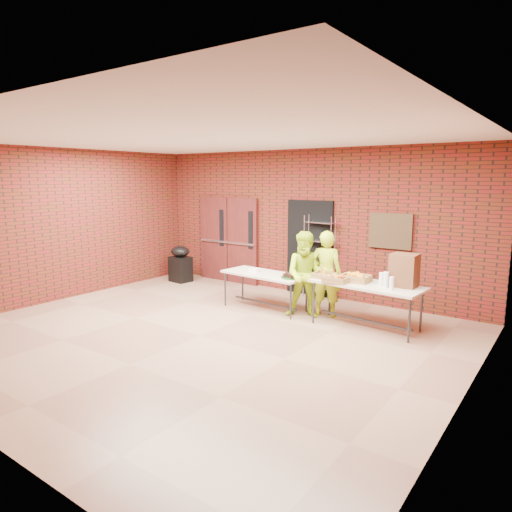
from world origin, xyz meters
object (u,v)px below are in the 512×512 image
Objects in this scene: table_right at (367,287)px; covered_grill at (180,264)px; table_left at (265,276)px; volunteer_woman at (326,274)px; volunteer_man at (306,275)px; coffee_dispenser at (404,270)px; wire_rack at (319,257)px.

covered_grill is (-5.19, 0.70, -0.27)m from table_right.
volunteer_woman is (1.19, 0.27, 0.15)m from table_left.
table_left is 0.91× the size of table_right.
volunteer_woman is 1.01× the size of volunteer_man.
table_left is 2.70m from coffee_dispenser.
volunteer_man reaches higher than table_right.
covered_grill is 4.34m from volunteer_woman.
table_right is (1.62, -1.32, -0.17)m from wire_rack.
volunteer_woman is (-0.89, 0.21, 0.09)m from table_right.
table_right is 1.23× the size of volunteer_man.
volunteer_woman is at bearing 17.49° from table_left.
wire_rack is 1.10× the size of volunteer_woman.
table_left is 3.21m from covered_grill.
volunteer_man is (-1.74, -0.21, -0.26)m from coffee_dispenser.
wire_rack is at bearing 16.41° from covered_grill.
volunteer_woman reaches higher than coffee_dispenser.
coffee_dispenser is at bearing -16.58° from volunteer_man.
table_left is 2.08m from table_right.
volunteer_woman is at bearing 177.93° from coffee_dispenser.
covered_grill is at bearing 170.79° from table_left.
table_right is 1.16m from volunteer_man.
covered_grill reaches higher than table_left.
volunteer_man is at bearing -173.23° from coffee_dispenser.
volunteer_man is at bearing 5.45° from table_left.
table_right is at bearing -1.12° from covered_grill.
table_right is at bearing 150.46° from volunteer_woman.
volunteer_man is at bearing -172.31° from table_right.
volunteer_woman is (4.30, -0.50, 0.36)m from covered_grill.
wire_rack is 0.91× the size of table_right.
wire_rack reaches higher than volunteer_man.
table_right is 1.22× the size of volunteer_woman.
table_left is (-0.46, -1.38, -0.24)m from wire_rack.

